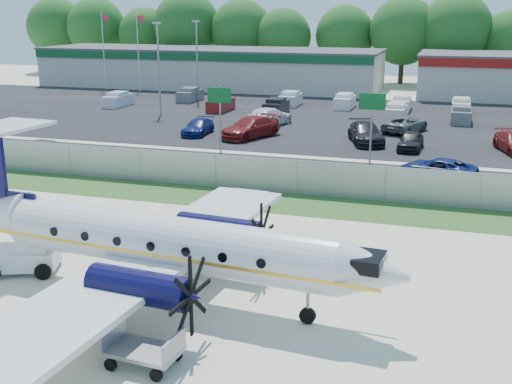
% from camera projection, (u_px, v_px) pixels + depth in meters
% --- Properties ---
extents(ground, '(170.00, 170.00, 0.00)m').
position_uv_depth(ground, '(209.00, 292.00, 24.25)').
color(ground, beige).
rests_on(ground, ground).
extents(grass_verge, '(170.00, 4.00, 0.02)m').
position_uv_depth(grass_verge, '(288.00, 203.00, 35.27)').
color(grass_verge, '#2D561E').
rests_on(grass_verge, ground).
extents(access_road, '(170.00, 8.00, 0.02)m').
position_uv_depth(access_road, '(315.00, 173.00, 41.70)').
color(access_road, black).
rests_on(access_road, ground).
extents(parking_lot, '(170.00, 32.00, 0.02)m').
position_uv_depth(parking_lot, '(361.00, 121.00, 60.99)').
color(parking_lot, black).
rests_on(parking_lot, ground).
extents(perimeter_fence, '(120.00, 0.06, 1.99)m').
position_uv_depth(perimeter_fence, '(297.00, 177.00, 36.84)').
color(perimeter_fence, gray).
rests_on(perimeter_fence, ground).
extents(building_west, '(46.40, 12.40, 5.24)m').
position_uv_depth(building_west, '(209.00, 68.00, 87.28)').
color(building_west, beige).
rests_on(building_west, ground).
extents(sign_left, '(1.80, 0.26, 5.00)m').
position_uv_depth(sign_left, '(220.00, 105.00, 46.57)').
color(sign_left, gray).
rests_on(sign_left, ground).
extents(sign_mid, '(1.80, 0.26, 5.00)m').
position_uv_depth(sign_mid, '(372.00, 112.00, 43.45)').
color(sign_mid, gray).
rests_on(sign_mid, ground).
extents(flagpole_west, '(1.06, 0.12, 10.00)m').
position_uv_depth(flagpole_west, '(104.00, 46.00, 83.43)').
color(flagpole_west, silver).
rests_on(flagpole_west, ground).
extents(flagpole_east, '(1.06, 0.12, 10.00)m').
position_uv_depth(flagpole_east, '(138.00, 47.00, 82.01)').
color(flagpole_east, silver).
rests_on(flagpole_east, ground).
extents(light_pole_nw, '(0.90, 0.35, 9.09)m').
position_uv_depth(light_pole_nw, '(159.00, 62.00, 63.40)').
color(light_pole_nw, gray).
rests_on(light_pole_nw, ground).
extents(light_pole_sw, '(0.90, 0.35, 9.09)m').
position_uv_depth(light_pole_sw, '(197.00, 56.00, 72.59)').
color(light_pole_sw, gray).
rests_on(light_pole_sw, ground).
extents(tree_line, '(112.00, 6.00, 14.00)m').
position_uv_depth(tree_line, '(395.00, 83.00, 92.22)').
color(tree_line, '#1B5418').
rests_on(tree_line, ground).
extents(aircraft, '(18.47, 18.19, 5.69)m').
position_uv_depth(aircraft, '(158.00, 241.00, 23.29)').
color(aircraft, silver).
rests_on(aircraft, ground).
extents(pushback_tug, '(3.13, 2.74, 1.47)m').
position_uv_depth(pushback_tug, '(26.00, 255.00, 25.98)').
color(pushback_tug, silver).
rests_on(pushback_tug, ground).
extents(baggage_cart_near, '(2.30, 1.49, 1.16)m').
position_uv_depth(baggage_cart_near, '(143.00, 349.00, 19.11)').
color(baggage_cart_near, gray).
rests_on(baggage_cart_near, ground).
extents(cone_starboard_wing, '(0.33, 0.33, 0.48)m').
position_uv_depth(cone_starboard_wing, '(246.00, 186.00, 38.02)').
color(cone_starboard_wing, '#FB6007').
rests_on(cone_starboard_wing, ground).
extents(road_car_west, '(4.94, 2.38, 1.63)m').
position_uv_depth(road_car_west, '(48.00, 162.00, 44.89)').
color(road_car_west, '#595B5E').
rests_on(road_car_west, ground).
extents(road_car_mid, '(5.25, 3.59, 1.33)m').
position_uv_depth(road_car_mid, '(437.00, 179.00, 40.39)').
color(road_car_mid, navy).
rests_on(road_car_mid, ground).
extents(parked_car_a, '(2.02, 4.58, 1.31)m').
position_uv_depth(parked_car_a, '(198.00, 135.00, 54.64)').
color(parked_car_a, navy).
rests_on(parked_car_a, ground).
extents(parked_car_b, '(4.53, 6.37, 1.71)m').
position_uv_depth(parked_car_b, '(250.00, 138.00, 53.26)').
color(parked_car_b, maroon).
rests_on(parked_car_b, ground).
extents(parked_car_c, '(3.92, 6.08, 1.64)m').
position_uv_depth(parked_car_c, '(365.00, 143.00, 51.15)').
color(parked_car_c, black).
rests_on(parked_car_c, ground).
extents(parked_car_d, '(1.93, 4.26, 1.42)m').
position_uv_depth(parked_car_d, '(410.00, 150.00, 48.72)').
color(parked_car_d, black).
rests_on(parked_car_d, ground).
extents(parked_car_f, '(3.69, 6.20, 1.69)m').
position_uv_depth(parked_car_f, '(269.00, 126.00, 58.80)').
color(parked_car_f, silver).
rests_on(parked_car_f, ground).
extents(parked_car_g, '(4.09, 5.77, 1.46)m').
position_uv_depth(parked_car_g, '(405.00, 132.00, 55.68)').
color(parked_car_g, '#595B5E').
rests_on(parked_car_g, ground).
extents(far_parking_rows, '(56.00, 10.00, 1.60)m').
position_uv_depth(far_parking_rows, '(368.00, 114.00, 65.59)').
color(far_parking_rows, gray).
rests_on(far_parking_rows, ground).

